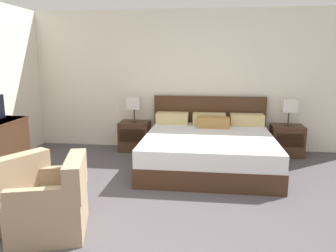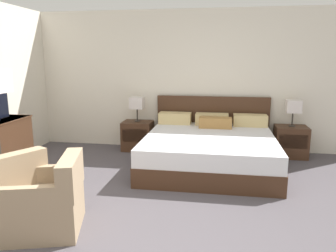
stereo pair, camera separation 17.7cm
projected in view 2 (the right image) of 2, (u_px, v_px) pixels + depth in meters
The scene contains 9 objects.
ground_plane at pixel (136, 249), 2.98m from camera, with size 10.52×10.52×0.00m, color #4C474C.
wall_back at pixel (183, 81), 6.14m from camera, with size 6.76×0.06×2.58m, color silver.
bed at pixel (210, 149), 5.22m from camera, with size 2.07×2.12×1.02m.
nightstand_left at pixel (138, 136), 6.17m from camera, with size 0.54×0.44×0.54m.
nightstand_right at pixel (291, 142), 5.73m from camera, with size 0.54×0.44×0.54m.
table_lamp_left at pixel (137, 103), 6.05m from camera, with size 0.24×0.24×0.46m.
table_lamp_right at pixel (293, 107), 5.61m from camera, with size 0.24×0.24×0.46m.
armchair_by_window at pixel (6, 193), 3.52m from camera, with size 0.93×0.92×0.76m.
armchair_companion at pixel (49, 203), 3.27m from camera, with size 0.85×0.84×0.76m.
Camera 2 is at (0.72, -2.61, 1.71)m, focal length 35.00 mm.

